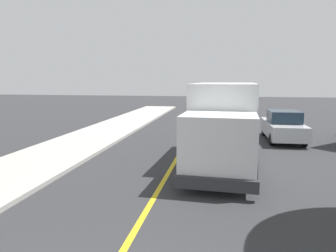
{
  "coord_description": "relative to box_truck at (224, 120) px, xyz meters",
  "views": [
    {
      "loc": [
        1.85,
        -2.57,
        3.36
      ],
      "look_at": [
        -0.38,
        10.23,
        1.4
      ],
      "focal_mm": 33.16,
      "sensor_mm": 36.0,
      "label": 1
    }
  ],
  "objects": [
    {
      "name": "parked_car_near",
      "position": [
        -0.17,
        5.8,
        -0.97
      ],
      "size": [
        2.01,
        4.48,
        1.67
      ],
      "color": "#B7B7BC",
      "rests_on": "ground"
    },
    {
      "name": "centre_line_yellow",
      "position": [
        -1.93,
        0.2,
        -1.76
      ],
      "size": [
        0.16,
        56.0,
        0.01
      ],
      "primitive_type": "cube",
      "color": "gold",
      "rests_on": "ground"
    },
    {
      "name": "parked_car_far",
      "position": [
        0.03,
        18.63,
        -0.97
      ],
      "size": [
        1.91,
        4.44,
        1.67
      ],
      "color": "#4C564C",
      "rests_on": "ground"
    },
    {
      "name": "parked_car_mid",
      "position": [
        0.37,
        11.53,
        -0.97
      ],
      "size": [
        2.0,
        4.48,
        1.67
      ],
      "color": "silver",
      "rests_on": "ground"
    },
    {
      "name": "parked_car_furthest",
      "position": [
        0.6,
        25.03,
        -0.97
      ],
      "size": [
        1.91,
        4.44,
        1.67
      ],
      "color": "#2D4793",
      "rests_on": "ground"
    },
    {
      "name": "box_truck",
      "position": [
        0.0,
        0.0,
        0.0
      ],
      "size": [
        2.79,
        7.3,
        3.2
      ],
      "color": "white",
      "rests_on": "ground"
    },
    {
      "name": "parked_van_across",
      "position": [
        3.27,
        5.33,
        -0.97
      ],
      "size": [
        1.87,
        4.43,
        1.67
      ],
      "color": "#B7B7BC",
      "rests_on": "ground"
    }
  ]
}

